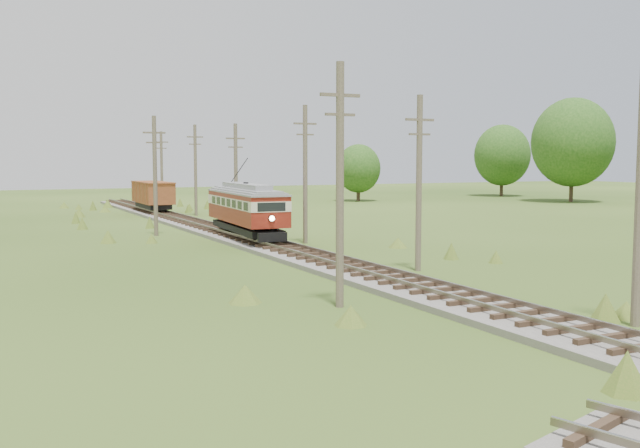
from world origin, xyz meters
TOP-DOWN VIEW (x-y plane):
  - railbed_main at (0.00, 34.00)m, footprint 3.60×96.00m
  - streetcar at (-0.00, 33.46)m, footprint 3.31×11.14m
  - gondola at (0.00, 60.63)m, footprint 2.71×8.25m
  - gravel_pile at (4.32, 46.17)m, footprint 3.22×3.41m
  - utility_pole_r_1 at (3.10, 5.00)m, footprint 0.30×0.30m
  - utility_pole_r_2 at (3.30, 18.00)m, footprint 1.60×0.30m
  - utility_pole_r_3 at (3.20, 31.00)m, footprint 1.60×0.30m
  - utility_pole_r_4 at (3.00, 44.00)m, footprint 1.60×0.30m
  - utility_pole_r_5 at (3.40, 57.00)m, footprint 1.60×0.30m
  - utility_pole_r_6 at (3.20, 70.00)m, footprint 1.60×0.30m
  - utility_pole_l_a at (-4.20, 12.00)m, footprint 1.60×0.30m
  - utility_pole_l_b at (-4.50, 40.00)m, footprint 1.60×0.30m
  - tree_right_4 at (54.00, 58.00)m, footprint 10.50×10.50m
  - tree_right_5 at (56.00, 74.00)m, footprint 8.40×8.40m
  - tree_mid_b at (30.00, 72.00)m, footprint 5.88×5.88m

SIDE VIEW (x-z plane):
  - railbed_main at x=0.00m, z-range -0.09..0.48m
  - gravel_pile at x=4.32m, z-range -0.04..1.13m
  - gondola at x=0.00m, z-range 0.67..3.41m
  - streetcar at x=0.00m, z-range -0.12..4.93m
  - utility_pole_r_4 at x=3.00m, z-range 0.12..8.52m
  - tree_mid_b at x=30.00m, z-range 0.54..8.12m
  - utility_pole_r_1 at x=3.10m, z-range 0.00..8.80m
  - utility_pole_r_2 at x=3.30m, z-range 0.12..8.72m
  - utility_pole_l_b at x=-4.50m, z-range 0.12..8.72m
  - utility_pole_r_6 at x=3.20m, z-range 0.12..8.82m
  - utility_pole_r_5 at x=3.40m, z-range 0.13..9.03m
  - utility_pole_r_3 at x=3.20m, z-range 0.13..9.13m
  - utility_pole_l_a at x=-4.20m, z-range 0.13..9.13m
  - tree_right_5 at x=56.00m, z-range 0.78..11.60m
  - tree_right_4 at x=54.00m, z-range 0.98..14.51m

